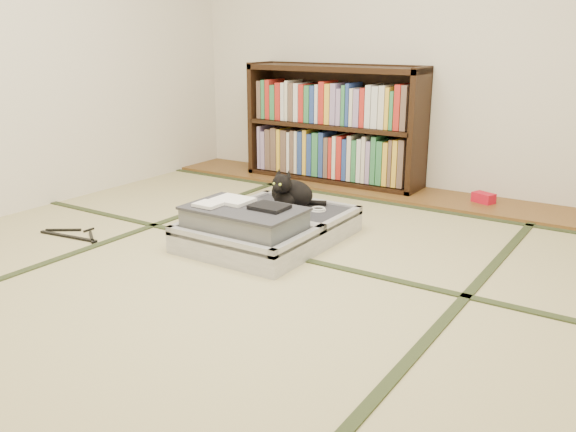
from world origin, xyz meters
The scene contains 9 objects.
floor centered at (0.00, 0.00, 0.00)m, with size 4.50×4.50×0.00m, color #C6BC84.
wood_strip centered at (0.00, 2.00, 0.01)m, with size 4.00×0.50×0.02m, color brown.
red_item centered at (0.61, 2.03, 0.06)m, with size 0.15×0.09×0.07m, color red.
tatami_borders centered at (0.00, 0.49, 0.00)m, with size 4.00×4.50×0.01m.
bookcase centered at (-0.63, 2.07, 0.45)m, with size 1.47×0.34×0.95m.
suitcase centered at (-0.22, 0.52, 0.10)m, with size 0.72×0.97×0.28m.
cat centered at (-0.24, 0.81, 0.24)m, with size 0.32×0.32×0.26m.
cable_coil centered at (-0.06, 0.85, 0.15)m, with size 0.10×0.10×0.02m.
hanger centered at (-1.26, -0.01, 0.01)m, with size 0.45×0.23×0.01m.
Camera 1 is at (1.72, -2.22, 1.17)m, focal length 38.00 mm.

